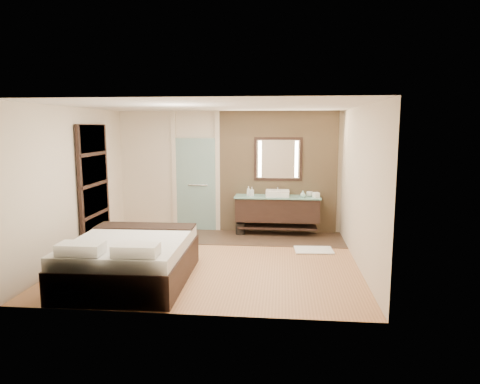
# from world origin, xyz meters

# --- Properties ---
(floor) EXTENTS (5.00, 5.00, 0.00)m
(floor) POSITION_xyz_m (0.00, 0.00, 0.00)
(floor) COLOR #A86E46
(floor) RESTS_ON ground
(tile_strip) EXTENTS (3.80, 1.30, 0.01)m
(tile_strip) POSITION_xyz_m (0.60, 1.60, 0.01)
(tile_strip) COLOR #392B1F
(tile_strip) RESTS_ON floor
(stone_wall) EXTENTS (2.60, 0.08, 2.70)m
(stone_wall) POSITION_xyz_m (1.10, 2.21, 1.35)
(stone_wall) COLOR #9F805B
(stone_wall) RESTS_ON floor
(vanity) EXTENTS (1.85, 0.55, 0.88)m
(vanity) POSITION_xyz_m (1.10, 1.92, 0.58)
(vanity) COLOR black
(vanity) RESTS_ON stone_wall
(mirror_unit) EXTENTS (1.06, 0.04, 0.96)m
(mirror_unit) POSITION_xyz_m (1.10, 2.16, 1.65)
(mirror_unit) COLOR black
(mirror_unit) RESTS_ON stone_wall
(frosted_door) EXTENTS (1.10, 0.12, 2.70)m
(frosted_door) POSITION_xyz_m (-0.75, 2.20, 1.14)
(frosted_door) COLOR #BEF0EA
(frosted_door) RESTS_ON floor
(shoji_partition) EXTENTS (0.06, 1.20, 2.40)m
(shoji_partition) POSITION_xyz_m (-2.43, 0.60, 1.21)
(shoji_partition) COLOR black
(shoji_partition) RESTS_ON floor
(bed) EXTENTS (1.76, 2.19, 0.83)m
(bed) POSITION_xyz_m (-1.10, -1.16, 0.34)
(bed) COLOR black
(bed) RESTS_ON floor
(bath_mat) EXTENTS (0.75, 0.55, 0.02)m
(bath_mat) POSITION_xyz_m (1.82, 0.75, 0.02)
(bath_mat) COLOR white
(bath_mat) RESTS_ON floor
(waste_bin) EXTENTS (0.24, 0.24, 0.26)m
(waste_bin) POSITION_xyz_m (0.30, 1.85, 0.13)
(waste_bin) COLOR black
(waste_bin) RESTS_ON floor
(tissue_box) EXTENTS (0.16, 0.16, 0.10)m
(tissue_box) POSITION_xyz_m (1.92, 1.85, 0.92)
(tissue_box) COLOR white
(tissue_box) RESTS_ON vanity
(soap_bottle_a) EXTENTS (0.10, 0.10, 0.20)m
(soap_bottle_a) POSITION_xyz_m (0.46, 1.95, 0.97)
(soap_bottle_a) COLOR silver
(soap_bottle_a) RESTS_ON vanity
(soap_bottle_b) EXTENTS (0.09, 0.09, 0.19)m
(soap_bottle_b) POSITION_xyz_m (0.54, 1.90, 0.96)
(soap_bottle_b) COLOR #B2B2B2
(soap_bottle_b) RESTS_ON vanity
(soap_bottle_c) EXTENTS (0.13, 0.13, 0.15)m
(soap_bottle_c) POSITION_xyz_m (1.64, 1.79, 0.94)
(soap_bottle_c) COLOR #A6D0C9
(soap_bottle_c) RESTS_ON vanity
(cup) EXTENTS (0.13, 0.13, 0.10)m
(cup) POSITION_xyz_m (1.79, 1.96, 0.92)
(cup) COLOR silver
(cup) RESTS_ON vanity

